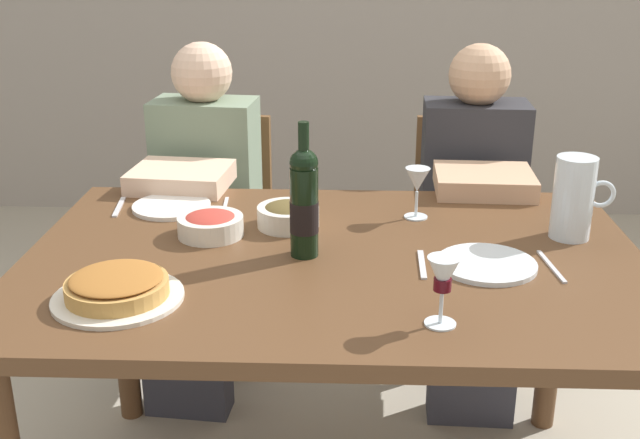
# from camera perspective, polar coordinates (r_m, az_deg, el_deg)

# --- Properties ---
(dining_table) EXTENTS (1.50, 1.00, 0.76)m
(dining_table) POSITION_cam_1_polar(r_m,az_deg,el_deg) (1.90, 1.01, -5.21)
(dining_table) COLOR brown
(dining_table) RESTS_ON ground
(wine_bottle) EXTENTS (0.07, 0.07, 0.33)m
(wine_bottle) POSITION_cam_1_polar(r_m,az_deg,el_deg) (1.82, -1.17, 1.33)
(wine_bottle) COLOR black
(wine_bottle) RESTS_ON dining_table
(water_pitcher) EXTENTS (0.16, 0.10, 0.21)m
(water_pitcher) POSITION_cam_1_polar(r_m,az_deg,el_deg) (2.04, 18.17, 1.20)
(water_pitcher) COLOR silver
(water_pitcher) RESTS_ON dining_table
(baked_tart) EXTENTS (0.28, 0.28, 0.06)m
(baked_tart) POSITION_cam_1_polar(r_m,az_deg,el_deg) (1.69, -14.74, -4.91)
(baked_tart) COLOR silver
(baked_tart) RESTS_ON dining_table
(salad_bowl) EXTENTS (0.17, 0.17, 0.06)m
(salad_bowl) POSITION_cam_1_polar(r_m,az_deg,el_deg) (1.99, -8.09, -0.33)
(salad_bowl) COLOR silver
(salad_bowl) RESTS_ON dining_table
(olive_bowl) EXTENTS (0.16, 0.16, 0.07)m
(olive_bowl) POSITION_cam_1_polar(r_m,az_deg,el_deg) (2.04, -2.37, 0.38)
(olive_bowl) COLOR silver
(olive_bowl) RESTS_ON dining_table
(wine_glass_left_diner) EXTENTS (0.07, 0.07, 0.14)m
(wine_glass_left_diner) POSITION_cam_1_polar(r_m,az_deg,el_deg) (1.53, 9.05, -4.31)
(wine_glass_left_diner) COLOR silver
(wine_glass_left_diner) RESTS_ON dining_table
(wine_glass_right_diner) EXTENTS (0.07, 0.07, 0.14)m
(wine_glass_right_diner) POSITION_cam_1_polar(r_m,az_deg,el_deg) (2.09, 7.20, 2.75)
(wine_glass_right_diner) COLOR silver
(wine_glass_right_diner) RESTS_ON dining_table
(dinner_plate_left_setting) EXTENTS (0.23, 0.23, 0.01)m
(dinner_plate_left_setting) POSITION_cam_1_polar(r_m,az_deg,el_deg) (1.85, 12.20, -3.23)
(dinner_plate_left_setting) COLOR silver
(dinner_plate_left_setting) RESTS_ON dining_table
(dinner_plate_right_setting) EXTENTS (0.22, 0.22, 0.01)m
(dinner_plate_right_setting) POSITION_cam_1_polar(r_m,az_deg,el_deg) (2.22, -10.89, 0.96)
(dinner_plate_right_setting) COLOR white
(dinner_plate_right_setting) RESTS_ON dining_table
(fork_left_setting) EXTENTS (0.02, 0.16, 0.00)m
(fork_left_setting) POSITION_cam_1_polar(r_m,az_deg,el_deg) (1.83, 7.54, -3.30)
(fork_left_setting) COLOR silver
(fork_left_setting) RESTS_ON dining_table
(knife_left_setting) EXTENTS (0.03, 0.18, 0.00)m
(knife_left_setting) POSITION_cam_1_polar(r_m,az_deg,el_deg) (1.88, 16.70, -3.33)
(knife_left_setting) COLOR silver
(knife_left_setting) RESTS_ON dining_table
(knife_right_setting) EXTENTS (0.02, 0.18, 0.00)m
(knife_right_setting) POSITION_cam_1_polar(r_m,az_deg,el_deg) (2.19, -7.06, 0.84)
(knife_right_setting) COLOR silver
(knife_right_setting) RESTS_ON dining_table
(spoon_right_setting) EXTENTS (0.03, 0.16, 0.00)m
(spoon_right_setting) POSITION_cam_1_polar(r_m,az_deg,el_deg) (2.26, -14.60, 0.92)
(spoon_right_setting) COLOR silver
(spoon_right_setting) RESTS_ON dining_table
(chair_left) EXTENTS (0.44, 0.44, 0.87)m
(chair_left) POSITION_cam_1_polar(r_m,az_deg,el_deg) (2.85, -7.52, -0.13)
(chair_left) COLOR brown
(chair_left) RESTS_ON ground
(diner_left) EXTENTS (0.37, 0.53, 1.16)m
(diner_left) POSITION_cam_1_polar(r_m,az_deg,el_deg) (2.60, -8.90, 0.51)
(diner_left) COLOR gray
(diner_left) RESTS_ON ground
(chair_right) EXTENTS (0.42, 0.42, 0.87)m
(chair_right) POSITION_cam_1_polar(r_m,az_deg,el_deg) (2.84, 10.58, -0.40)
(chair_right) COLOR brown
(chair_right) RESTS_ON ground
(diner_right) EXTENTS (0.35, 0.51, 1.16)m
(diner_right) POSITION_cam_1_polar(r_m,az_deg,el_deg) (2.58, 11.29, 0.21)
(diner_right) COLOR #2D2D33
(diner_right) RESTS_ON ground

